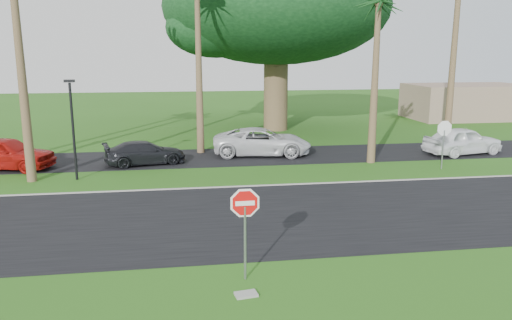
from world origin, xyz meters
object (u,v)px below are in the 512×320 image
at_px(stop_sign_near, 245,215).
at_px(car_pickup, 463,141).
at_px(stop_sign_far, 444,135).
at_px(car_dark, 145,153).
at_px(car_red, 5,153).
at_px(car_minivan, 262,142).

distance_m(stop_sign_near, car_pickup, 20.36).
bearing_deg(stop_sign_far, car_dark, -12.30).
bearing_deg(car_pickup, car_red, 78.14).
relative_size(car_dark, car_pickup, 0.90).
distance_m(stop_sign_far, car_minivan, 9.79).
height_order(stop_sign_near, car_dark, stop_sign_near).
relative_size(stop_sign_far, car_minivan, 0.47).
relative_size(stop_sign_near, car_dark, 0.62).
bearing_deg(car_minivan, stop_sign_far, -111.32).
bearing_deg(stop_sign_near, stop_sign_far, 43.73).
relative_size(stop_sign_near, car_red, 0.54).
bearing_deg(car_dark, car_pickup, -103.36).
xyz_separation_m(car_red, car_pickup, (24.96, 0.09, -0.03)).
bearing_deg(stop_sign_near, car_pickup, 44.46).
bearing_deg(car_minivan, car_pickup, -89.63).
bearing_deg(stop_sign_far, stop_sign_near, 43.73).
xyz_separation_m(car_red, car_minivan, (13.43, 1.57, -0.05)).
xyz_separation_m(stop_sign_near, car_dark, (-3.54, 14.28, -1.16)).
distance_m(car_red, car_pickup, 24.96).
xyz_separation_m(car_dark, car_pickup, (18.05, -0.04, 0.19)).
xyz_separation_m(stop_sign_far, car_minivan, (-8.52, 4.72, -1.00)).
xyz_separation_m(car_dark, car_minivan, (6.52, 1.44, 0.16)).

